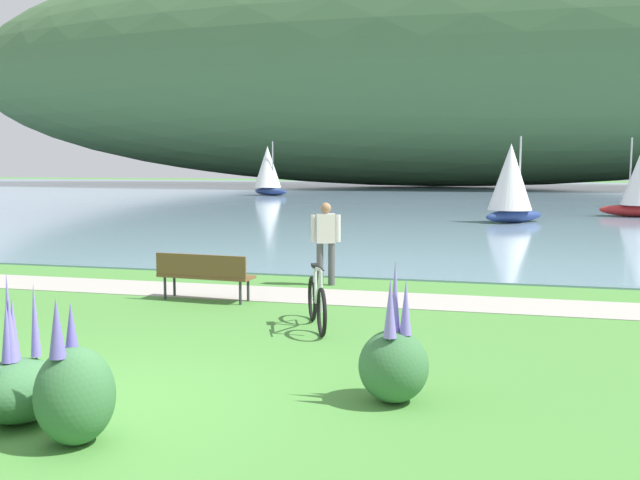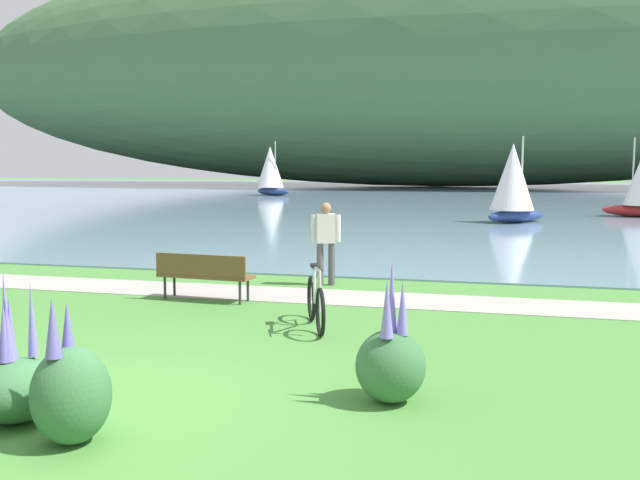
% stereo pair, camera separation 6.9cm
% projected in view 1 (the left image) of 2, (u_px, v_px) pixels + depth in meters
% --- Properties ---
extents(ground_plane, '(200.00, 200.00, 0.00)m').
position_uv_depth(ground_plane, '(102.00, 405.00, 7.32)').
color(ground_plane, '#478438').
extents(bay_water, '(180.00, 80.00, 0.04)m').
position_uv_depth(bay_water, '(444.00, 195.00, 54.11)').
color(bay_water, '#7A99B2').
rests_on(bay_water, ground).
extents(distant_hillside, '(111.81, 28.00, 26.47)m').
position_uv_depth(distant_hillside, '(436.00, 59.00, 73.11)').
color(distant_hillside, '#42663D').
rests_on(distant_hillside, bay_water).
extents(shoreline_path, '(60.00, 1.50, 0.01)m').
position_uv_depth(shoreline_path, '(282.00, 295.00, 13.44)').
color(shoreline_path, '#A39E93').
rests_on(shoreline_path, ground).
extents(park_bench_near_camera, '(1.83, 0.62, 0.88)m').
position_uv_depth(park_bench_near_camera, '(204.00, 273.00, 12.78)').
color(park_bench_near_camera, brown).
rests_on(park_bench_near_camera, ground).
extents(bicycle_leaning_near_bench, '(0.72, 1.66, 1.01)m').
position_uv_depth(bicycle_leaning_near_bench, '(317.00, 303.00, 10.69)').
color(bicycle_leaning_near_bench, black).
rests_on(bicycle_leaning_near_bench, ground).
extents(person_at_shoreline, '(0.58, 0.33, 1.71)m').
position_uv_depth(person_at_shoreline, '(326.00, 238.00, 14.40)').
color(person_at_shoreline, '#4C4C51').
rests_on(person_at_shoreline, ground).
extents(echium_bush_closest_to_camera, '(0.92, 0.92, 1.48)m').
position_uv_depth(echium_bush_closest_to_camera, '(18.00, 384.00, 6.84)').
color(echium_bush_closest_to_camera, '#386B3D').
rests_on(echium_bush_closest_to_camera, ground).
extents(echium_bush_beside_closest, '(0.71, 0.71, 1.36)m').
position_uv_depth(echium_bush_beside_closest, '(74.00, 392.00, 6.27)').
color(echium_bush_beside_closest, '#386B3D').
rests_on(echium_bush_beside_closest, ground).
extents(echium_bush_far_cluster, '(0.74, 0.74, 1.53)m').
position_uv_depth(echium_bush_far_cluster, '(394.00, 361.00, 7.38)').
color(echium_bush_far_cluster, '#386B3D').
rests_on(echium_bush_far_cluster, ground).
extents(sailboat_nearest_to_shore, '(2.89, 2.84, 3.58)m').
position_uv_depth(sailboat_nearest_to_shore, '(511.00, 182.00, 29.07)').
color(sailboat_nearest_to_shore, navy).
rests_on(sailboat_nearest_to_shore, bay_water).
extents(sailboat_mid_bay, '(3.50, 2.91, 4.10)m').
position_uv_depth(sailboat_mid_bay, '(268.00, 170.00, 53.68)').
color(sailboat_mid_bay, navy).
rests_on(sailboat_mid_bay, bay_water).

